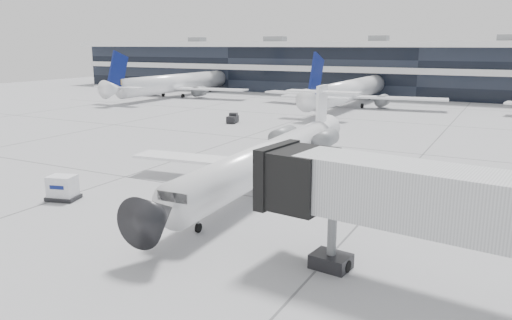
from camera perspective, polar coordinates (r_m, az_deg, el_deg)
The scene contains 9 objects.
ground at distance 36.18m, azimuth -2.84°, elevation -3.83°, with size 220.00×220.00×0.00m, color #99999C.
terminal at distance 113.31m, azimuth 18.95°, elevation 9.58°, with size 170.00×22.00×10.00m, color black.
bg_jet_left at distance 105.95m, azimuth -8.82°, elevation 7.21°, with size 32.00×40.00×9.60m, color white, non-canonical shape.
bg_jet_center at distance 89.21m, azimuth 10.83°, elevation 6.06°, with size 32.00×40.00×9.60m, color white, non-canonical shape.
regional_jet at distance 37.00m, azimuth 1.65°, elevation 0.29°, with size 23.64×29.46×6.81m.
jet_bridge at distance 21.51m, azimuth 24.81°, elevation -5.14°, with size 18.08×5.55×5.80m.
cargo_uld at distance 36.96m, azimuth -21.23°, elevation -3.00°, with size 2.37×2.00×1.67m.
traffic_cone at distance 49.58m, azimuth 2.22°, elevation 1.17°, with size 0.56×0.56×0.63m.
far_tug at distance 68.77m, azimuth -2.67°, elevation 4.76°, with size 1.68×2.31×1.33m.
Camera 1 is at (17.64, -29.80, 10.50)m, focal length 35.00 mm.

